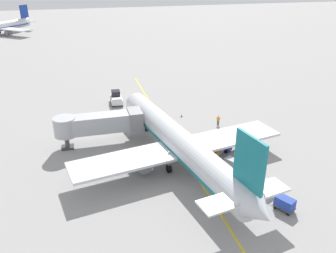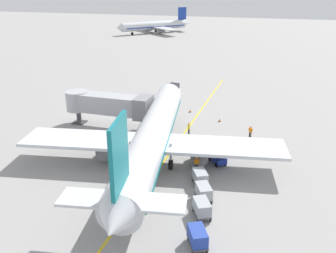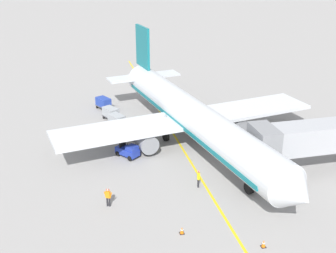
% 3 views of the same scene
% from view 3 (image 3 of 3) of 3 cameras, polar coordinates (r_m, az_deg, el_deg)
% --- Properties ---
extents(ground_plane, '(400.00, 400.00, 0.00)m').
position_cam_3_polar(ground_plane, '(45.58, 2.07, -3.16)').
color(ground_plane, gray).
extents(gate_lead_in_line, '(0.24, 80.00, 0.01)m').
position_cam_3_polar(gate_lead_in_line, '(45.57, 2.07, -3.16)').
color(gate_lead_in_line, gold).
rests_on(gate_lead_in_line, ground).
extents(parked_airliner, '(30.44, 37.19, 10.63)m').
position_cam_3_polar(parked_airliner, '(45.93, 3.18, 1.37)').
color(parked_airliner, silver).
rests_on(parked_airliner, ground).
extents(jet_bridge, '(13.11, 3.50, 4.98)m').
position_cam_3_polar(jet_bridge, '(42.64, 19.45, -1.35)').
color(jet_bridge, '#A8AAAF').
rests_on(jet_bridge, ground).
extents(baggage_tug_lead, '(2.48, 2.71, 1.62)m').
position_cam_3_polar(baggage_tug_lead, '(43.93, -5.44, -3.27)').
color(baggage_tug_lead, '#1E339E').
rests_on(baggage_tug_lead, ground).
extents(baggage_cart_front, '(2.18, 2.88, 1.58)m').
position_cam_3_polar(baggage_cart_front, '(48.89, -5.45, -0.16)').
color(baggage_cart_front, '#4C4C51').
rests_on(baggage_cart_front, ground).
extents(baggage_cart_second_in_train, '(2.18, 2.88, 1.58)m').
position_cam_3_polar(baggage_cart_second_in_train, '(51.28, -6.97, 0.90)').
color(baggage_cart_second_in_train, '#4C4C51').
rests_on(baggage_cart_second_in_train, ground).
extents(baggage_cart_third_in_train, '(2.18, 2.88, 1.58)m').
position_cam_3_polar(baggage_cart_third_in_train, '(53.68, -7.76, 1.89)').
color(baggage_cart_third_in_train, '#4C4C51').
rests_on(baggage_cart_third_in_train, ground).
extents(baggage_cart_tail_end, '(2.18, 2.88, 1.58)m').
position_cam_3_polar(baggage_cart_tail_end, '(57.42, -8.74, 3.25)').
color(baggage_cart_tail_end, '#4C4C51').
rests_on(baggage_cart_tail_end, ground).
extents(ground_crew_wing_walker, '(0.69, 0.40, 1.69)m').
position_cam_3_polar(ground_crew_wing_walker, '(36.00, -8.12, -9.35)').
color(ground_crew_wing_walker, '#232328').
rests_on(ground_crew_wing_walker, ground).
extents(ground_crew_loader, '(0.72, 0.34, 1.69)m').
position_cam_3_polar(ground_crew_loader, '(46.40, -3.66, -1.40)').
color(ground_crew_loader, '#232328').
rests_on(ground_crew_loader, ground).
extents(ground_crew_marshaller, '(0.31, 0.73, 1.69)m').
position_cam_3_polar(ground_crew_marshaller, '(38.41, 4.14, -6.93)').
color(ground_crew_marshaller, '#232328').
rests_on(ground_crew_marshaller, ground).
extents(safety_cone_nose_left, '(0.36, 0.36, 0.59)m').
position_cam_3_polar(safety_cone_nose_left, '(32.48, 12.82, -15.21)').
color(safety_cone_nose_left, black).
rests_on(safety_cone_nose_left, ground).
extents(safety_cone_nose_right, '(0.36, 0.36, 0.59)m').
position_cam_3_polar(safety_cone_nose_right, '(32.98, 1.90, -13.87)').
color(safety_cone_nose_right, black).
rests_on(safety_cone_nose_right, ground).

